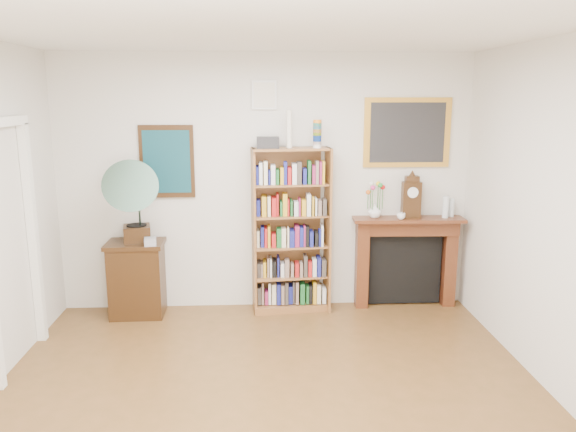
% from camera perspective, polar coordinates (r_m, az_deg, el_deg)
% --- Properties ---
extents(room, '(4.51, 5.01, 2.81)m').
position_cam_1_polar(room, '(3.71, -1.82, -2.61)').
color(room, brown).
rests_on(room, ground).
extents(door_casing, '(0.08, 1.02, 2.17)m').
position_cam_1_polar(door_casing, '(5.35, -26.47, -0.83)').
color(door_casing, white).
rests_on(door_casing, left_wall).
extents(teal_poster, '(0.58, 0.04, 0.78)m').
position_cam_1_polar(teal_poster, '(6.18, -12.19, 5.42)').
color(teal_poster, black).
rests_on(teal_poster, back_wall).
extents(small_picture, '(0.26, 0.04, 0.30)m').
position_cam_1_polar(small_picture, '(6.07, -2.43, 12.19)').
color(small_picture, white).
rests_on(small_picture, back_wall).
extents(gilt_painting, '(0.95, 0.04, 0.75)m').
position_cam_1_polar(gilt_painting, '(6.29, 12.02, 8.29)').
color(gilt_painting, gold).
rests_on(gilt_painting, back_wall).
extents(bookshelf, '(0.86, 0.38, 2.08)m').
position_cam_1_polar(bookshelf, '(6.08, 0.30, -0.56)').
color(bookshelf, brown).
rests_on(bookshelf, floor).
extents(side_cabinet, '(0.61, 0.45, 0.82)m').
position_cam_1_polar(side_cabinet, '(6.30, -15.08, -6.18)').
color(side_cabinet, black).
rests_on(side_cabinet, floor).
extents(fireplace, '(1.23, 0.34, 1.03)m').
position_cam_1_polar(fireplace, '(6.46, 11.85, -3.82)').
color(fireplace, '#43180F').
rests_on(fireplace, floor).
extents(gramophone, '(0.68, 0.78, 0.90)m').
position_cam_1_polar(gramophone, '(5.97, -15.61, 1.90)').
color(gramophone, black).
rests_on(gramophone, side_cabinet).
extents(cd_stack, '(0.14, 0.14, 0.08)m').
position_cam_1_polar(cd_stack, '(6.00, -13.82, -2.54)').
color(cd_stack, silver).
rests_on(cd_stack, side_cabinet).
extents(mantel_clock, '(0.20, 0.12, 0.46)m').
position_cam_1_polar(mantel_clock, '(6.27, 12.41, 1.82)').
color(mantel_clock, black).
rests_on(mantel_clock, fireplace).
extents(flower_vase, '(0.15, 0.15, 0.15)m').
position_cam_1_polar(flower_vase, '(6.23, 8.81, 0.51)').
color(flower_vase, white).
rests_on(flower_vase, fireplace).
extents(teacup, '(0.09, 0.09, 0.07)m').
position_cam_1_polar(teacup, '(6.20, 11.41, -0.01)').
color(teacup, white).
rests_on(teacup, fireplace).
extents(bottle_left, '(0.07, 0.07, 0.24)m').
position_cam_1_polar(bottle_left, '(6.39, 15.73, 0.90)').
color(bottle_left, silver).
rests_on(bottle_left, fireplace).
extents(bottle_right, '(0.06, 0.06, 0.20)m').
position_cam_1_polar(bottle_right, '(6.47, 16.27, 0.82)').
color(bottle_right, silver).
rests_on(bottle_right, fireplace).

